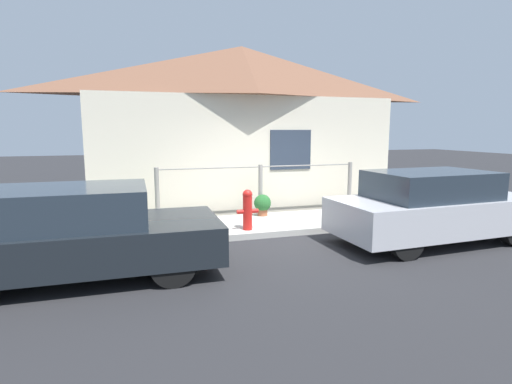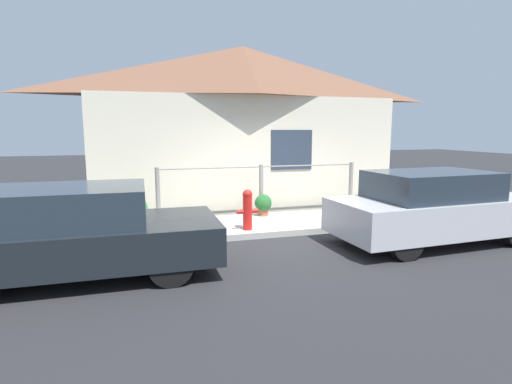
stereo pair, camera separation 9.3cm
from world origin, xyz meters
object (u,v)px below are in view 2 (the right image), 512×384
at_px(car_left, 75,232).
at_px(potted_plant_by_fence, 133,210).
at_px(fire_hydrant, 247,209).
at_px(potted_plant_near_hydrant, 263,204).
at_px(car_right, 434,207).

xyz_separation_m(car_left, potted_plant_by_fence, (0.79, 2.26, -0.16)).
height_order(fire_hydrant, potted_plant_by_fence, fire_hydrant).
distance_m(fire_hydrant, potted_plant_by_fence, 2.35).
bearing_deg(car_left, potted_plant_near_hydrant, 36.46).
bearing_deg(car_left, potted_plant_by_fence, 71.30).
bearing_deg(potted_plant_by_fence, car_left, -109.23).
height_order(car_left, fire_hydrant, car_left).
bearing_deg(fire_hydrant, potted_plant_near_hydrant, 59.02).
distance_m(potted_plant_near_hydrant, potted_plant_by_fence, 2.98).
xyz_separation_m(fire_hydrant, potted_plant_near_hydrant, (0.72, 1.19, -0.15)).
bearing_deg(potted_plant_near_hydrant, car_left, -144.07).
xyz_separation_m(car_left, potted_plant_near_hydrant, (3.73, 2.70, -0.27)).
xyz_separation_m(car_right, potted_plant_by_fence, (-5.49, 2.26, -0.18)).
relative_size(car_right, fire_hydrant, 4.92).
distance_m(car_right, potted_plant_by_fence, 5.94).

